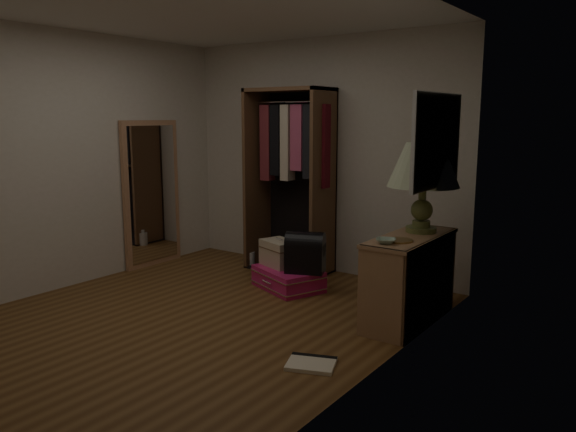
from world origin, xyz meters
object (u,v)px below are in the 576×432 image
object	(u,v)px
black_bag	(305,251)
train_case	(280,253)
floor_mirror	(152,194)
white_jug	(250,259)
console_bookshelf	(411,276)
pink_suitcase	(288,278)
table_lamp	(424,167)
open_wardrobe	(293,164)

from	to	relation	value
black_bag	train_case	bearing A→B (deg)	150.62
floor_mirror	train_case	distance (m)	1.81
train_case	white_jug	distance (m)	0.89
console_bookshelf	pink_suitcase	distance (m)	1.41
pink_suitcase	train_case	world-z (taller)	train_case
table_lamp	train_case	bearing A→B (deg)	-179.02
console_bookshelf	floor_mirror	xyz separation A→B (m)	(-3.24, -0.04, 0.45)
console_bookshelf	black_bag	bearing A→B (deg)	174.86
pink_suitcase	white_jug	size ratio (longest dim) A/B	3.95
floor_mirror	table_lamp	size ratio (longest dim) A/B	2.20
table_lamp	white_jug	bearing A→B (deg)	170.29
white_jug	table_lamp	bearing A→B (deg)	-9.71
black_bag	floor_mirror	bearing A→B (deg)	161.84
floor_mirror	white_jug	world-z (taller)	floor_mirror
white_jug	open_wardrobe	bearing A→B (deg)	19.18
train_case	white_jug	xyz separation A→B (m)	(-0.75, 0.41, -0.26)
floor_mirror	pink_suitcase	distance (m)	2.01
open_wardrobe	white_jug	xyz separation A→B (m)	(-0.50, -0.17, -1.13)
open_wardrobe	table_lamp	xyz separation A→B (m)	(1.77, -0.56, 0.10)
open_wardrobe	white_jug	distance (m)	1.25
console_bookshelf	white_jug	distance (m)	2.35
floor_mirror	black_bag	xyz separation A→B (m)	(2.08, 0.14, -0.43)
white_jug	pink_suitcase	bearing A→B (deg)	-27.03
open_wardrobe	pink_suitcase	bearing A→B (deg)	-58.24
white_jug	console_bookshelf	bearing A→B (deg)	-13.99
floor_mirror	train_case	world-z (taller)	floor_mirror
open_wardrobe	table_lamp	bearing A→B (deg)	-17.63
train_case	console_bookshelf	bearing A→B (deg)	13.22
floor_mirror	train_case	bearing A→B (deg)	6.16
black_bag	white_jug	bearing A→B (deg)	135.30
floor_mirror	table_lamp	world-z (taller)	floor_mirror
train_case	floor_mirror	bearing A→B (deg)	-154.97
console_bookshelf	pink_suitcase	world-z (taller)	console_bookshelf
train_case	black_bag	bearing A→B (deg)	11.53
open_wardrobe	floor_mirror	world-z (taller)	open_wardrobe
train_case	table_lamp	bearing A→B (deg)	19.84
black_bag	white_jug	xyz separation A→B (m)	(-1.10, 0.46, -0.33)
floor_mirror	table_lamp	distance (m)	3.28
black_bag	white_jug	size ratio (longest dim) A/B	2.10
train_case	table_lamp	xyz separation A→B (m)	(1.52, 0.03, 0.97)
table_lamp	black_bag	bearing A→B (deg)	-176.51
open_wardrobe	floor_mirror	bearing A→B (deg)	-152.36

